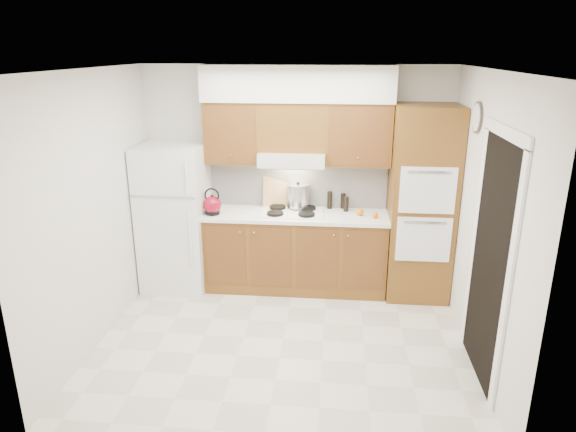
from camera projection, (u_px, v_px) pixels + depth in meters
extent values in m
plane|color=beige|center=(283.00, 339.00, 5.13)|extent=(3.60, 3.60, 0.00)
plane|color=white|center=(282.00, 69.00, 4.32)|extent=(3.60, 3.60, 0.00)
cube|color=silver|center=(296.00, 177.00, 6.14)|extent=(3.60, 0.02, 2.60)
cube|color=silver|center=(95.00, 210.00, 4.89)|extent=(0.02, 3.00, 2.60)
cube|color=silver|center=(484.00, 222.00, 4.56)|extent=(0.02, 3.00, 2.60)
cube|color=white|center=(175.00, 218.00, 6.07)|extent=(0.75, 0.72, 1.72)
cube|color=brown|center=(296.00, 252.00, 6.12)|extent=(2.11, 0.60, 0.90)
cube|color=white|center=(296.00, 215.00, 5.97)|extent=(2.13, 0.62, 0.04)
cube|color=white|center=(298.00, 184.00, 6.15)|extent=(2.11, 0.03, 0.56)
cube|color=brown|center=(421.00, 204.00, 5.77)|extent=(0.70, 0.65, 2.20)
cube|color=brown|center=(233.00, 132.00, 5.88)|extent=(0.63, 0.33, 0.70)
cube|color=brown|center=(359.00, 134.00, 5.75)|extent=(0.73, 0.33, 0.70)
cube|color=silver|center=(292.00, 158.00, 5.85)|extent=(0.75, 0.45, 0.15)
cube|color=brown|center=(293.00, 127.00, 5.79)|extent=(0.75, 0.33, 0.55)
cube|color=silver|center=(297.00, 83.00, 5.63)|extent=(2.13, 0.36, 0.40)
cube|color=white|center=(292.00, 212.00, 5.98)|extent=(0.74, 0.50, 0.01)
cube|color=black|center=(490.00, 263.00, 4.31)|extent=(0.02, 0.90, 2.10)
cylinder|color=#3F3833|center=(477.00, 117.00, 4.82)|extent=(0.02, 0.30, 0.30)
sphere|color=maroon|center=(212.00, 205.00, 5.89)|extent=(0.23, 0.23, 0.21)
cube|color=tan|center=(275.00, 190.00, 6.17)|extent=(0.29, 0.11, 0.38)
cylinder|color=silver|center=(298.00, 196.00, 6.08)|extent=(0.29, 0.29, 0.26)
cylinder|color=black|center=(330.00, 200.00, 6.11)|extent=(0.07, 0.07, 0.21)
cylinder|color=black|center=(343.00, 201.00, 6.13)|extent=(0.07, 0.07, 0.18)
cylinder|color=black|center=(346.00, 204.00, 6.02)|extent=(0.08, 0.08, 0.17)
sphere|color=#FFA00D|center=(375.00, 215.00, 5.79)|extent=(0.07, 0.07, 0.07)
sphere|color=orange|center=(360.00, 212.00, 5.88)|extent=(0.08, 0.08, 0.08)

